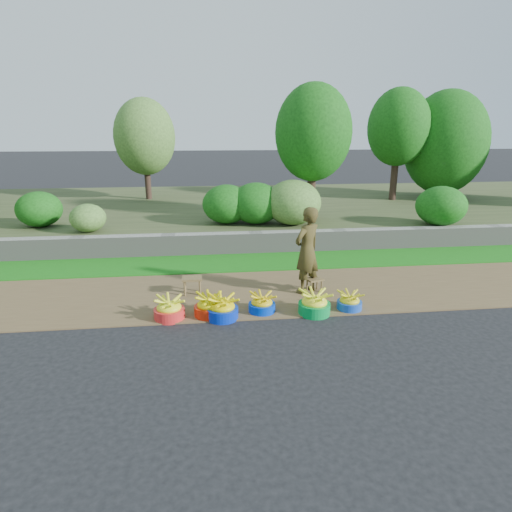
{
  "coord_description": "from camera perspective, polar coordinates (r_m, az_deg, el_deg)",
  "views": [
    {
      "loc": [
        -1.23,
        -6.58,
        3.11
      ],
      "look_at": [
        -0.32,
        1.3,
        0.75
      ],
      "focal_mm": 30.0,
      "sensor_mm": 36.0,
      "label": 1
    }
  ],
  "objects": [
    {
      "name": "stool_right",
      "position": [
        8.51,
        7.81,
        -3.34
      ],
      "size": [
        0.36,
        0.31,
        0.27
      ],
      "rotation": [
        0.0,
        0.0,
        0.29
      ],
      "color": "brown",
      "rests_on": "dirt_shoulder"
    },
    {
      "name": "vegetation",
      "position": [
        14.36,
        -22.81,
        13.62
      ],
      "size": [
        29.14,
        7.91,
        4.59
      ],
      "color": "#302118",
      "rests_on": "earth_bank"
    },
    {
      "name": "earth_bank",
      "position": [
        15.89,
        -2.1,
        6.2
      ],
      "size": [
        80.0,
        10.0,
        0.5
      ],
      "primitive_type": "cube",
      "color": "#3E4826",
      "rests_on": "ground"
    },
    {
      "name": "basin_f",
      "position": [
        7.85,
        12.36,
        -5.99
      ],
      "size": [
        0.44,
        0.44,
        0.33
      ],
      "color": "#1544B7",
      "rests_on": "ground"
    },
    {
      "name": "basin_d",
      "position": [
        7.57,
        0.78,
        -6.41
      ],
      "size": [
        0.47,
        0.47,
        0.35
      ],
      "color": "#012FC0",
      "rests_on": "ground"
    },
    {
      "name": "ground_plane",
      "position": [
        7.38,
        3.65,
        -8.39
      ],
      "size": [
        120.0,
        120.0,
        0.0
      ],
      "primitive_type": "plane",
      "color": "black",
      "rests_on": "ground"
    },
    {
      "name": "stool_left",
      "position": [
        8.4,
        -8.51,
        -3.27
      ],
      "size": [
        0.38,
        0.3,
        0.34
      ],
      "rotation": [
        0.0,
        0.0,
        0.01
      ],
      "color": "brown",
      "rests_on": "dirt_shoulder"
    },
    {
      "name": "basin_b",
      "position": [
        7.45,
        -6.21,
        -6.7
      ],
      "size": [
        0.53,
        0.53,
        0.4
      ],
      "color": "red",
      "rests_on": "ground"
    },
    {
      "name": "retaining_wall",
      "position": [
        11.12,
        -0.06,
        1.8
      ],
      "size": [
        80.0,
        0.35,
        0.55
      ],
      "primitive_type": "cube",
      "color": "gray",
      "rests_on": "ground"
    },
    {
      "name": "vendor_woman",
      "position": [
        8.29,
        6.82,
        0.74
      ],
      "size": [
        0.74,
        0.69,
        1.69
      ],
      "primitive_type": "imported",
      "rotation": [
        0.0,
        0.0,
        3.78
      ],
      "color": "black",
      "rests_on": "dirt_shoulder"
    },
    {
      "name": "grass_verge",
      "position": [
        10.38,
        0.48,
        -0.75
      ],
      "size": [
        80.0,
        1.5,
        0.04
      ],
      "primitive_type": "cube",
      "color": "#176E13",
      "rests_on": "ground"
    },
    {
      "name": "basin_e",
      "position": [
        7.56,
        7.79,
        -6.34
      ],
      "size": [
        0.56,
        0.56,
        0.42
      ],
      "color": "#048637",
      "rests_on": "ground"
    },
    {
      "name": "basin_a",
      "position": [
        7.46,
        -11.5,
        -6.97
      ],
      "size": [
        0.52,
        0.52,
        0.39
      ],
      "color": "red",
      "rests_on": "ground"
    },
    {
      "name": "basin_c",
      "position": [
        7.35,
        -4.53,
        -6.98
      ],
      "size": [
        0.54,
        0.54,
        0.41
      ],
      "color": "#0526B2",
      "rests_on": "ground"
    },
    {
      "name": "dirt_shoulder",
      "position": [
        8.51,
        2.16,
        -4.81
      ],
      "size": [
        80.0,
        2.5,
        0.02
      ],
      "primitive_type": "cube",
      "color": "brown",
      "rests_on": "ground"
    }
  ]
}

